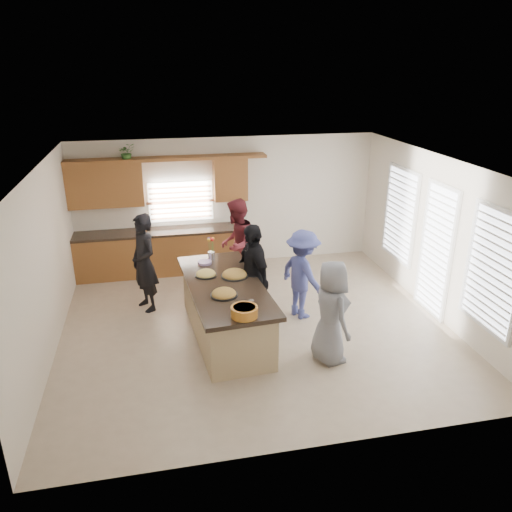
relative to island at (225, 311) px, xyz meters
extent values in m
plane|color=#BFAA8E|center=(0.54, 0.22, -0.45)|extent=(6.50, 6.50, 0.00)
cube|color=silver|center=(0.54, 3.22, 0.95)|extent=(6.50, 0.02, 2.80)
cube|color=silver|center=(0.54, -2.78, 0.95)|extent=(6.50, 0.02, 2.80)
cube|color=silver|center=(-2.71, 0.22, 0.95)|extent=(0.02, 6.00, 2.80)
cube|color=silver|center=(3.79, 0.22, 0.95)|extent=(0.02, 6.00, 2.80)
cube|color=white|center=(0.54, 0.22, 2.35)|extent=(6.50, 6.00, 0.02)
cube|color=brown|center=(-0.88, 2.91, 0.00)|extent=(3.65, 0.62, 0.90)
cube|color=black|center=(-0.88, 2.91, 0.47)|extent=(3.70, 0.65, 0.05)
cube|color=brown|center=(-1.96, 3.04, 1.50)|extent=(1.50, 0.36, 0.90)
cube|color=brown|center=(0.59, 3.04, 1.50)|extent=(0.70, 0.36, 0.90)
cube|color=brown|center=(-0.68, 3.04, 1.98)|extent=(4.05, 0.40, 0.06)
cube|color=brown|center=(-0.46, 3.18, 1.02)|extent=(1.35, 0.08, 0.85)
cube|color=white|center=(3.76, 1.52, 0.97)|extent=(0.06, 1.10, 1.75)
cube|color=white|center=(3.76, 0.12, 0.72)|extent=(0.06, 0.85, 2.25)
cube|color=white|center=(3.76, -1.38, 0.97)|extent=(0.06, 1.10, 1.75)
cube|color=tan|center=(0.00, 0.00, -0.01)|extent=(1.19, 2.57, 0.88)
cube|color=black|center=(0.00, 0.00, 0.46)|extent=(1.36, 2.78, 0.07)
cube|color=black|center=(0.00, 0.00, -0.41)|extent=(1.11, 2.48, 0.08)
cylinder|color=black|center=(-0.08, -0.44, 0.51)|extent=(0.42, 0.42, 0.02)
ellipsoid|color=#B8863A|center=(-0.08, -0.44, 0.53)|extent=(0.38, 0.38, 0.17)
cylinder|color=black|center=(0.20, 0.24, 0.51)|extent=(0.45, 0.45, 0.02)
ellipsoid|color=#B8863A|center=(0.20, 0.24, 0.53)|extent=(0.41, 0.41, 0.18)
cylinder|color=black|center=(-0.26, 0.37, 0.51)|extent=(0.37, 0.37, 0.02)
ellipsoid|color=#D9BA5D|center=(-0.26, 0.37, 0.53)|extent=(0.33, 0.33, 0.15)
cylinder|color=#C17423|center=(0.11, -1.14, 0.57)|extent=(0.38, 0.38, 0.15)
cylinder|color=#F1E8BF|center=(0.11, -1.14, 0.63)|extent=(0.31, 0.31, 0.04)
cylinder|color=white|center=(0.26, -0.89, 0.55)|extent=(0.07, 0.07, 0.11)
cylinder|color=#B390D2|center=(-0.22, 0.90, 0.52)|extent=(0.24, 0.24, 0.04)
cylinder|color=silver|center=(-0.08, 1.07, 0.57)|extent=(0.12, 0.12, 0.15)
imported|color=#3C762F|center=(-1.47, 3.04, 2.13)|extent=(0.39, 0.36, 0.36)
imported|color=black|center=(-1.27, 1.27, 0.45)|extent=(0.68, 0.78, 1.80)
imported|color=maroon|center=(0.52, 1.89, 0.45)|extent=(0.95, 1.06, 1.81)
imported|color=black|center=(0.53, 0.35, 0.45)|extent=(0.66, 1.13, 1.80)
imported|color=#3C4283|center=(1.43, 0.41, 0.35)|extent=(0.96, 1.19, 1.61)
imported|color=slate|center=(1.43, -1.03, 0.36)|extent=(0.64, 0.87, 1.62)
camera|label=1|loc=(-1.00, -7.22, 3.84)|focal=35.00mm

